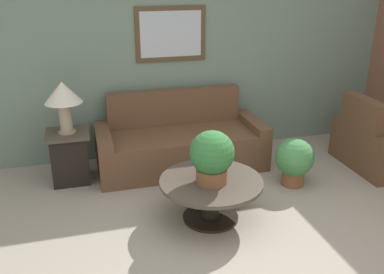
{
  "coord_description": "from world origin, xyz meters",
  "views": [
    {
      "loc": [
        -1.48,
        -2.98,
        2.45
      ],
      "look_at": [
        -0.24,
        1.48,
        0.64
      ],
      "focal_mm": 40.0,
      "sensor_mm": 36.0,
      "label": 1
    }
  ],
  "objects_px": {
    "couch_main": "(180,144)",
    "potted_plant_floor": "(294,160)",
    "side_table": "(70,156)",
    "table_lamp": "(63,96)",
    "coffee_table": "(211,191)",
    "potted_plant_on_table": "(212,156)",
    "armchair": "(380,144)"
  },
  "relations": [
    {
      "from": "coffee_table",
      "to": "table_lamp",
      "type": "distance_m",
      "value": 2.05
    },
    {
      "from": "couch_main",
      "to": "table_lamp",
      "type": "bearing_deg",
      "value": -177.63
    },
    {
      "from": "potted_plant_on_table",
      "to": "potted_plant_floor",
      "type": "distance_m",
      "value": 1.38
    },
    {
      "from": "side_table",
      "to": "potted_plant_on_table",
      "type": "relative_size",
      "value": 1.16
    },
    {
      "from": "armchair",
      "to": "coffee_table",
      "type": "xyz_separation_m",
      "value": [
        -2.55,
        -0.65,
        0.02
      ]
    },
    {
      "from": "couch_main",
      "to": "potted_plant_on_table",
      "type": "xyz_separation_m",
      "value": [
        -0.03,
        -1.41,
        0.43
      ]
    },
    {
      "from": "potted_plant_floor",
      "to": "coffee_table",
      "type": "bearing_deg",
      "value": -158.73
    },
    {
      "from": "armchair",
      "to": "table_lamp",
      "type": "relative_size",
      "value": 1.77
    },
    {
      "from": "couch_main",
      "to": "coffee_table",
      "type": "bearing_deg",
      "value": -90.58
    },
    {
      "from": "couch_main",
      "to": "coffee_table",
      "type": "height_order",
      "value": "couch_main"
    },
    {
      "from": "armchair",
      "to": "potted_plant_on_table",
      "type": "bearing_deg",
      "value": 105.71
    },
    {
      "from": "potted_plant_on_table",
      "to": "potted_plant_floor",
      "type": "height_order",
      "value": "potted_plant_on_table"
    },
    {
      "from": "table_lamp",
      "to": "potted_plant_floor",
      "type": "height_order",
      "value": "table_lamp"
    },
    {
      "from": "armchair",
      "to": "potted_plant_floor",
      "type": "relative_size",
      "value": 1.86
    },
    {
      "from": "couch_main",
      "to": "potted_plant_on_table",
      "type": "height_order",
      "value": "potted_plant_on_table"
    },
    {
      "from": "coffee_table",
      "to": "potted_plant_floor",
      "type": "height_order",
      "value": "potted_plant_floor"
    },
    {
      "from": "armchair",
      "to": "table_lamp",
      "type": "bearing_deg",
      "value": 81.07
    },
    {
      "from": "couch_main",
      "to": "potted_plant_floor",
      "type": "relative_size",
      "value": 3.66
    },
    {
      "from": "potted_plant_floor",
      "to": "side_table",
      "type": "bearing_deg",
      "value": 162.16
    },
    {
      "from": "armchair",
      "to": "side_table",
      "type": "relative_size",
      "value": 1.73
    },
    {
      "from": "armchair",
      "to": "side_table",
      "type": "xyz_separation_m",
      "value": [
        -3.94,
        0.66,
        0.02
      ]
    },
    {
      "from": "side_table",
      "to": "coffee_table",
      "type": "bearing_deg",
      "value": -43.06
    },
    {
      "from": "armchair",
      "to": "potted_plant_floor",
      "type": "distance_m",
      "value": 1.36
    },
    {
      "from": "table_lamp",
      "to": "potted_plant_floor",
      "type": "relative_size",
      "value": 1.05
    },
    {
      "from": "side_table",
      "to": "table_lamp",
      "type": "bearing_deg",
      "value": 0.0
    },
    {
      "from": "table_lamp",
      "to": "side_table",
      "type": "bearing_deg",
      "value": 0.0
    },
    {
      "from": "potted_plant_on_table",
      "to": "coffee_table",
      "type": "bearing_deg",
      "value": 74.89
    },
    {
      "from": "coffee_table",
      "to": "potted_plant_on_table",
      "type": "height_order",
      "value": "potted_plant_on_table"
    },
    {
      "from": "coffee_table",
      "to": "potted_plant_on_table",
      "type": "distance_m",
      "value": 0.41
    },
    {
      "from": "couch_main",
      "to": "potted_plant_floor",
      "type": "height_order",
      "value": "couch_main"
    },
    {
      "from": "side_table",
      "to": "potted_plant_on_table",
      "type": "distance_m",
      "value": 1.98
    },
    {
      "from": "armchair",
      "to": "potted_plant_on_table",
      "type": "distance_m",
      "value": 2.69
    }
  ]
}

